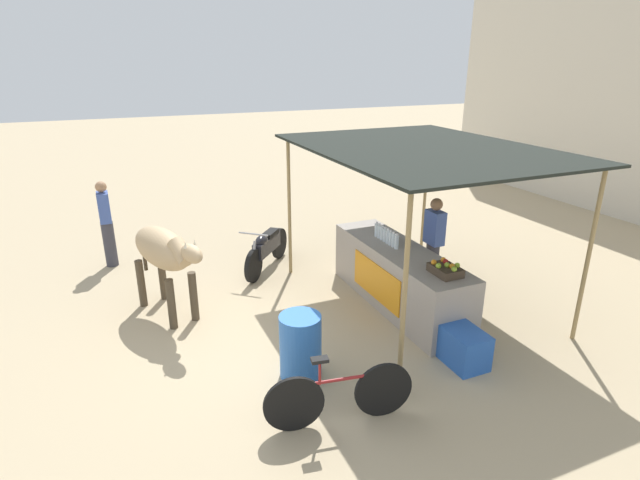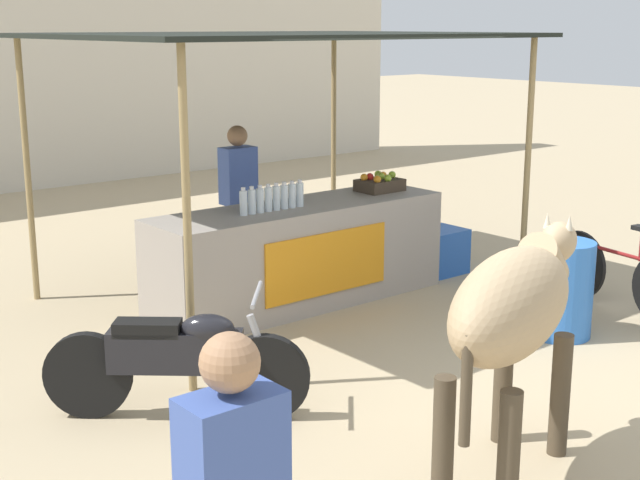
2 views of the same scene
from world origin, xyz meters
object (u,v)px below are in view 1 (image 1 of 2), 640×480
object	(u,v)px
bicycle_leaning	(339,395)
passerby_on_street	(106,223)
cow	(164,252)
stall_counter	(398,277)
cooler_box	(464,348)
motorcycle_parked	(266,248)
fruit_crate	(445,269)
vendor_behind_counter	(433,245)
water_barrel	(300,346)

from	to	relation	value
bicycle_leaning	passerby_on_street	distance (m)	6.10
cow	stall_counter	bearing A→B (deg)	71.72
cooler_box	bicycle_leaning	world-z (taller)	bicycle_leaning
cow	motorcycle_parked	world-z (taller)	cow
passerby_on_street	bicycle_leaning	bearing A→B (deg)	20.38
fruit_crate	vendor_behind_counter	xyz separation A→B (m)	(-1.24, 0.70, -0.19)
stall_counter	bicycle_leaning	distance (m)	2.97
vendor_behind_counter	passerby_on_street	world-z (taller)	same
vendor_behind_counter	bicycle_leaning	world-z (taller)	vendor_behind_counter
cooler_box	stall_counter	bearing A→B (deg)	176.87
water_barrel	motorcycle_parked	bearing A→B (deg)	169.45
fruit_crate	passerby_on_street	world-z (taller)	passerby_on_street
vendor_behind_counter	bicycle_leaning	size ratio (longest dim) A/B	1.00
stall_counter	cooler_box	world-z (taller)	stall_counter
stall_counter	fruit_crate	distance (m)	1.21
fruit_crate	motorcycle_parked	distance (m)	3.67
water_barrel	cow	size ratio (longest dim) A/B	0.45
bicycle_leaning	water_barrel	bearing A→B (deg)	-176.18
vendor_behind_counter	passerby_on_street	bearing A→B (deg)	-124.47
fruit_crate	cow	size ratio (longest dim) A/B	0.24
vendor_behind_counter	passerby_on_street	size ratio (longest dim) A/B	1.00
cow	passerby_on_street	xyz separation A→B (m)	(-2.43, -0.77, -0.18)
stall_counter	cooler_box	size ratio (longest dim) A/B	5.00
passerby_on_street	water_barrel	bearing A→B (deg)	23.49
passerby_on_street	vendor_behind_counter	bearing A→B (deg)	55.53
fruit_crate	motorcycle_parked	world-z (taller)	fruit_crate
water_barrel	bicycle_leaning	distance (m)	0.98
stall_counter	motorcycle_parked	bearing A→B (deg)	-145.85
fruit_crate	cooler_box	distance (m)	1.07
bicycle_leaning	passerby_on_street	size ratio (longest dim) A/B	1.00
stall_counter	vendor_behind_counter	size ratio (longest dim) A/B	1.82
vendor_behind_counter	fruit_crate	bearing A→B (deg)	-29.32
cooler_box	passerby_on_street	distance (m)	6.73
bicycle_leaning	fruit_crate	bearing A→B (deg)	116.90
stall_counter	water_barrel	distance (m)	2.42
fruit_crate	vendor_behind_counter	distance (m)	1.44
water_barrel	motorcycle_parked	world-z (taller)	motorcycle_parked
fruit_crate	cooler_box	xyz separation A→B (m)	(0.70, -0.15, -0.79)
water_barrel	vendor_behind_counter	bearing A→B (deg)	114.94
cow	bicycle_leaning	size ratio (longest dim) A/B	1.11
stall_counter	water_barrel	xyz separation A→B (m)	(1.16, -2.12, -0.07)
stall_counter	motorcycle_parked	world-z (taller)	stall_counter
fruit_crate	bicycle_leaning	bearing A→B (deg)	-63.10
water_barrel	fruit_crate	bearing A→B (deg)	92.45
stall_counter	bicycle_leaning	size ratio (longest dim) A/B	1.82
cow	cooler_box	bearing A→B (deg)	48.76
cow	passerby_on_street	size ratio (longest dim) A/B	1.11
passerby_on_street	motorcycle_parked	bearing A→B (deg)	63.22
fruit_crate	vendor_behind_counter	bearing A→B (deg)	150.68
bicycle_leaning	cooler_box	bearing A→B (deg)	100.60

